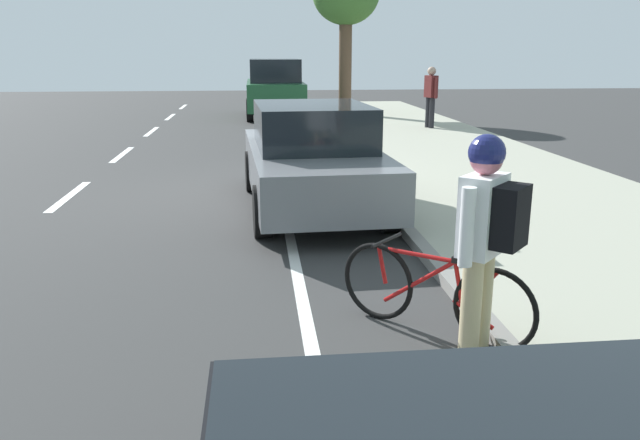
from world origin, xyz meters
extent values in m
plane|color=#343434|center=(0.00, 0.00, 0.00)|extent=(56.45, 56.45, 0.00)
cube|color=#9FA08D|center=(3.94, 0.00, 0.06)|extent=(4.40, 35.28, 0.12)
cube|color=gray|center=(1.66, 0.00, 0.06)|extent=(0.16, 35.28, 0.12)
cube|color=white|center=(-3.20, 0.26, 0.00)|extent=(0.14, 2.20, 0.01)
cube|color=white|center=(-3.20, 4.46, 0.00)|extent=(0.14, 2.20, 0.01)
cube|color=white|center=(-3.20, 8.66, 0.00)|extent=(0.14, 2.20, 0.01)
cube|color=white|center=(-3.20, 12.86, 0.00)|extent=(0.14, 2.20, 0.01)
cube|color=white|center=(-3.20, 17.06, 0.00)|extent=(0.14, 2.20, 0.01)
cube|color=white|center=(0.19, 0.00, 0.00)|extent=(0.12, 35.28, 0.01)
cube|color=slate|center=(0.60, -0.95, 0.60)|extent=(1.97, 4.48, 0.64)
cube|color=black|center=(0.60, -0.95, 1.22)|extent=(1.65, 2.17, 0.60)
cylinder|color=black|center=(1.35, 0.45, 0.33)|extent=(0.25, 0.67, 0.66)
cylinder|color=black|center=(-0.27, 0.37, 0.33)|extent=(0.25, 0.67, 0.66)
cylinder|color=black|center=(1.48, -2.27, 0.33)|extent=(0.25, 0.67, 0.66)
cylinder|color=black|center=(-0.14, -2.35, 0.33)|extent=(0.25, 0.67, 0.66)
cube|color=#1E512D|center=(0.49, 12.47, 0.78)|extent=(1.90, 4.70, 0.90)
cube|color=black|center=(0.49, 12.47, 1.61)|extent=(1.67, 3.10, 0.76)
cylinder|color=black|center=(1.37, 13.93, 0.38)|extent=(0.22, 0.76, 0.76)
cylinder|color=black|center=(-0.38, 13.93, 0.38)|extent=(0.22, 0.76, 0.76)
cylinder|color=black|center=(1.37, 11.01, 0.38)|extent=(0.22, 0.76, 0.76)
cylinder|color=black|center=(-0.38, 11.01, 0.38)|extent=(0.22, 0.76, 0.76)
torus|color=black|center=(0.81, -4.92, 0.34)|extent=(0.53, 0.49, 0.68)
torus|color=black|center=(1.58, -5.63, 0.34)|extent=(0.53, 0.49, 0.68)
cylinder|color=#A51414|center=(1.10, -5.19, 0.42)|extent=(0.50, 0.46, 0.50)
cylinder|color=#A51414|center=(1.37, -5.43, 0.42)|extent=(0.13, 0.12, 0.47)
cylinder|color=#A51414|center=(1.14, -5.22, 0.65)|extent=(0.56, 0.52, 0.05)
cylinder|color=#A51414|center=(1.45, -5.51, 0.26)|extent=(0.28, 0.26, 0.19)
cylinder|color=#A51414|center=(1.49, -5.55, 0.49)|extent=(0.22, 0.20, 0.33)
cylinder|color=#A51414|center=(0.84, -4.95, 0.50)|extent=(0.11, 0.10, 0.33)
cube|color=black|center=(1.40, -5.47, 0.69)|extent=(0.24, 0.24, 0.05)
cylinder|color=black|center=(0.87, -4.98, 0.72)|extent=(0.33, 0.36, 0.03)
cylinder|color=#C6B284|center=(1.46, -5.65, 0.41)|extent=(0.15, 0.15, 0.83)
cylinder|color=#C6B284|center=(1.33, -5.80, 0.41)|extent=(0.15, 0.15, 0.83)
cube|color=white|center=(1.39, -5.73, 1.12)|extent=(0.43, 0.44, 0.58)
cylinder|color=white|center=(1.57, -5.53, 1.09)|extent=(0.10, 0.10, 0.55)
cylinder|color=white|center=(1.22, -5.92, 1.09)|extent=(0.10, 0.10, 0.55)
sphere|color=#BC6877|center=(1.39, -5.73, 1.53)|extent=(0.23, 0.23, 0.23)
sphere|color=navy|center=(1.39, -5.73, 1.57)|extent=(0.26, 0.26, 0.26)
cube|color=black|center=(1.54, -5.86, 1.14)|extent=(0.34, 0.34, 0.44)
cylinder|color=brown|center=(2.94, 12.28, 1.83)|extent=(0.44, 0.44, 3.41)
cylinder|color=black|center=(4.79, 7.70, 0.55)|extent=(0.15, 0.15, 0.86)
cylinder|color=black|center=(4.74, 7.89, 0.55)|extent=(0.15, 0.15, 0.86)
cube|color=#591E1E|center=(4.77, 7.79, 1.28)|extent=(0.33, 0.43, 0.61)
cylinder|color=#591E1E|center=(4.84, 7.55, 1.25)|extent=(0.10, 0.10, 0.58)
cylinder|color=#591E1E|center=(4.69, 8.04, 1.25)|extent=(0.10, 0.10, 0.58)
sphere|color=tan|center=(4.77, 7.79, 1.71)|extent=(0.24, 0.24, 0.24)
camera|label=1|loc=(-0.19, -9.90, 2.24)|focal=35.23mm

